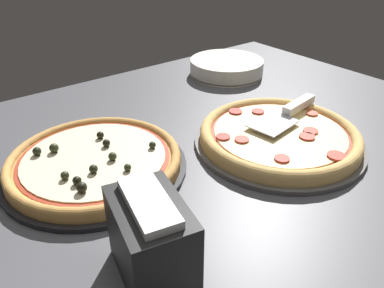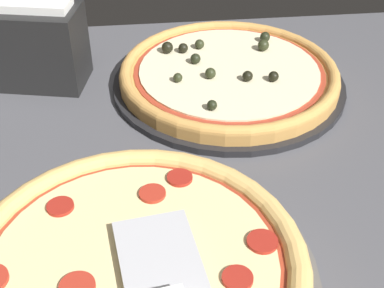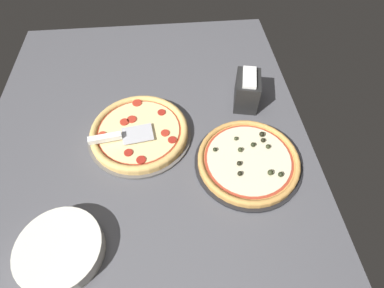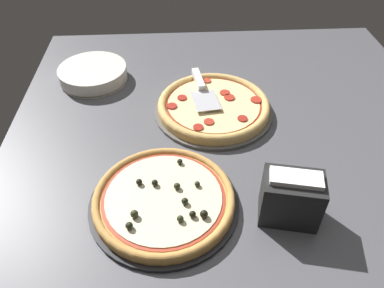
# 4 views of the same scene
# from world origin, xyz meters

# --- Properties ---
(ground_plane) EXTENTS (1.33, 1.16, 0.04)m
(ground_plane) POSITION_xyz_m (0.00, 0.00, -0.02)
(ground_plane) COLOR #4C4C51
(pizza_pan_front) EXTENTS (0.37, 0.37, 0.01)m
(pizza_pan_front) POSITION_xyz_m (0.05, -0.02, 0.01)
(pizza_pan_front) COLOR #565451
(pizza_pan_front) RESTS_ON ground_plane
(pizza_front) EXTENTS (0.35, 0.35, 0.03)m
(pizza_front) POSITION_xyz_m (0.05, -0.02, 0.02)
(pizza_front) COLOR #DBAD60
(pizza_front) RESTS_ON pizza_pan_front
(pizza_pan_back) EXTENTS (0.36, 0.36, 0.01)m
(pizza_pan_back) POSITION_xyz_m (0.21, 0.34, 0.01)
(pizza_pan_back) COLOR black
(pizza_pan_back) RESTS_ON ground_plane
(pizza_back) EXTENTS (0.34, 0.34, 0.04)m
(pizza_back) POSITION_xyz_m (0.21, 0.34, 0.02)
(pizza_back) COLOR #C68E47
(pizza_back) RESTS_ON pizza_pan_back
(serving_spatula) EXTENTS (0.09, 0.22, 0.02)m
(serving_spatula) POSITION_xyz_m (0.09, -0.10, 0.05)
(serving_spatula) COLOR #B7B7BC
(serving_spatula) RESTS_ON pizza_front
(plate_stack) EXTENTS (0.23, 0.23, 0.05)m
(plate_stack) POSITION_xyz_m (0.45, -0.23, 0.02)
(plate_stack) COLOR silver
(plate_stack) RESTS_ON ground_plane
(napkin_holder) EXTENTS (0.15, 0.11, 0.13)m
(napkin_holder) POSITION_xyz_m (-0.08, 0.39, 0.06)
(napkin_holder) COLOR black
(napkin_holder) RESTS_ON ground_plane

